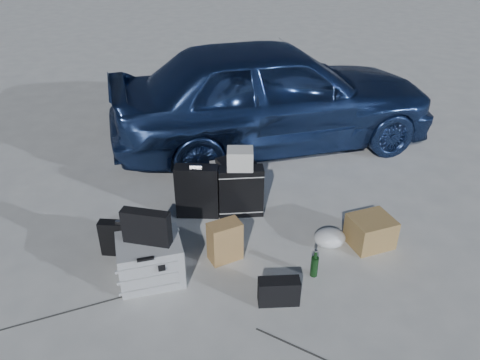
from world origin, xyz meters
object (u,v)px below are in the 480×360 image
duffel_bag (230,182)px  cardboard_box (371,231)px  car (273,94)px  briefcase (125,238)px  green_bottle (315,263)px  pelican_case (150,260)px  suitcase_left (197,191)px  suitcase_right (241,192)px

duffel_bag → cardboard_box: duffel_bag is taller
car → briefcase: 2.95m
briefcase → green_bottle: briefcase is taller
car → cardboard_box: bearing=-174.6°
pelican_case → duffel_bag: pelican_case is taller
cardboard_box → green_bottle: bearing=-147.3°
briefcase → suitcase_left: (0.69, 0.62, 0.11)m
suitcase_left → briefcase: bearing=-131.4°
suitcase_left → cardboard_box: suitcase_left is taller
pelican_case → suitcase_right: (0.89, 0.96, 0.08)m
suitcase_left → cardboard_box: size_ratio=1.48×
green_bottle → cardboard_box: bearing=32.7°
suitcase_left → cardboard_box: (1.70, -0.65, -0.15)m
car → cardboard_box: (0.67, -2.36, -0.59)m
briefcase → green_bottle: bearing=-4.6°
cardboard_box → green_bottle: size_ratio=1.46×
car → briefcase: (-1.73, -2.33, -0.56)m
duffel_bag → suitcase_right: bearing=-82.7°
car → suitcase_right: size_ratio=7.62×
pelican_case → cardboard_box: 2.15m
pelican_case → cardboard_box: (2.12, 0.33, -0.05)m
briefcase → green_bottle: 1.80m
suitcase_left → green_bottle: suitcase_left is taller
suitcase_right → cardboard_box: bearing=-27.5°
suitcase_left → cardboard_box: bearing=-13.8°
briefcase → suitcase_right: size_ratio=0.83×
pelican_case → green_bottle: bearing=-14.4°
briefcase → duffel_bag: briefcase is taller
suitcase_left → green_bottle: 1.50m
suitcase_right → duffel_bag: size_ratio=0.84×
cardboard_box → car: bearing=105.8°
suitcase_left → green_bottle: bearing=-38.3°
pelican_case → suitcase_left: bearing=55.8°
duffel_bag → cardboard_box: size_ratio=1.68×
briefcase → suitcase_right: (1.16, 0.60, 0.10)m
suitcase_left → duffel_bag: suitcase_left is taller
briefcase → suitcase_right: 1.31m
car → duffel_bag: size_ratio=6.42×
briefcase → duffel_bag: bearing=53.3°
briefcase → green_bottle: size_ratio=1.71×
duffel_bag → green_bottle: bearing=-70.9°
suitcase_right → duffel_bag: (-0.10, 0.41, -0.12)m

